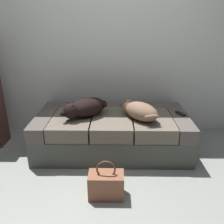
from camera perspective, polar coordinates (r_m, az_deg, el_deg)
ground_plane at (r=2.15m, az=-0.45°, el=-23.40°), size 10.00×10.00×0.00m
back_wall at (r=3.21m, az=0.19°, el=19.35°), size 6.40×0.10×2.80m
couch at (r=2.90m, az=0.02°, el=-4.86°), size 1.82×0.92×0.47m
dog_dark at (r=2.72m, az=-6.60°, el=1.03°), size 0.56×0.50×0.21m
dog_tan at (r=2.67m, az=6.59°, el=0.39°), size 0.48×0.51×0.20m
tv_remote at (r=2.92m, az=16.32°, el=-0.36°), size 0.10×0.16×0.02m
handbag at (r=2.23m, az=-1.45°, el=-17.28°), size 0.32×0.18×0.38m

